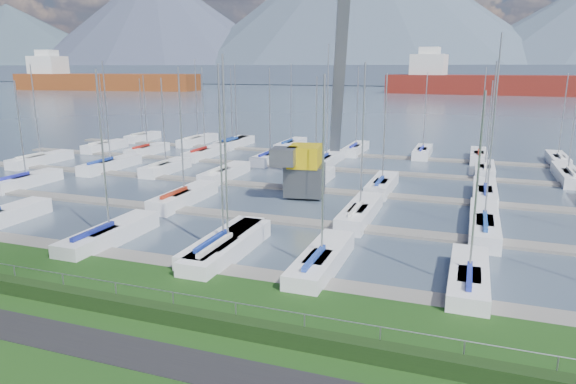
% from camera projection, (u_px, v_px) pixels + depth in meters
% --- Properties ---
extents(path, '(160.00, 2.00, 0.04)m').
position_uv_depth(path, '(154.00, 357.00, 19.39)').
color(path, black).
rests_on(path, grass).
extents(water, '(800.00, 540.00, 0.20)m').
position_uv_depth(water, '(453.00, 90.00, 259.98)').
color(water, '#445263').
extents(hedge, '(80.00, 0.70, 0.70)m').
position_uv_depth(hedge, '(189.00, 318.00, 21.69)').
color(hedge, black).
rests_on(hedge, grass).
extents(fence, '(80.00, 0.04, 0.04)m').
position_uv_depth(fence, '(193.00, 296.00, 21.85)').
color(fence, gray).
rests_on(fence, grass).
extents(foothill, '(900.00, 80.00, 12.00)m').
position_uv_depth(foothill, '(459.00, 75.00, 322.47)').
color(foothill, '#455164').
rests_on(foothill, water).
extents(mountains, '(1190.00, 360.00, 115.00)m').
position_uv_depth(mountains, '(477.00, 17.00, 378.66)').
color(mountains, '#3A4A55').
rests_on(mountains, water).
extents(docks, '(90.00, 41.60, 0.25)m').
position_uv_depth(docks, '(341.00, 192.00, 45.96)').
color(docks, slate).
rests_on(docks, water).
extents(crane, '(6.42, 13.21, 22.35)m').
position_uv_depth(crane, '(315.00, 131.00, 44.32)').
color(crane, '#4F5255').
rests_on(crane, water).
extents(cargo_ship_west, '(92.25, 29.83, 21.50)m').
position_uv_depth(cargo_ship_west, '(99.00, 82.00, 251.91)').
color(cargo_ship_west, brown).
rests_on(cargo_ship_west, water).
extents(cargo_ship_mid, '(111.54, 26.79, 21.50)m').
position_uv_depth(cargo_ship_mid, '(514.00, 86.00, 207.78)').
color(cargo_ship_mid, maroon).
rests_on(cargo_ship_mid, water).
extents(sailboat_fleet, '(75.54, 49.93, 13.70)m').
position_uv_depth(sailboat_fleet, '(318.00, 126.00, 47.46)').
color(sailboat_fleet, navy).
rests_on(sailboat_fleet, water).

